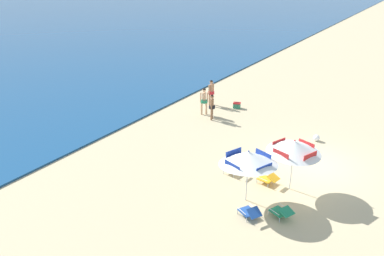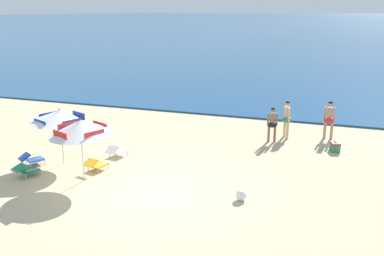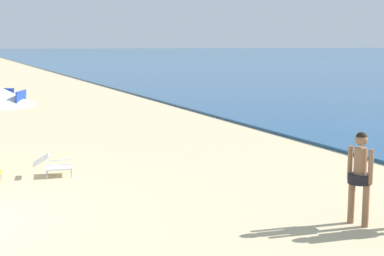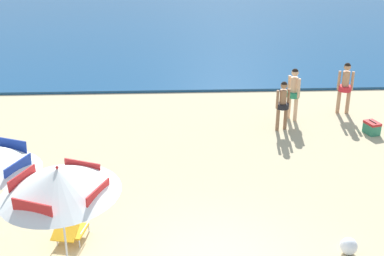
# 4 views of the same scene
# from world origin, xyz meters

# --- Properties ---
(lounge_chair_beside_umbrella) EXTENTS (0.67, 0.97, 0.52)m
(lounge_chair_beside_umbrella) POSITION_xyz_m (-2.92, 2.70, 0.27)
(lounge_chair_beside_umbrella) COLOR white
(lounge_chair_beside_umbrella) RESTS_ON ground
(person_wading_in) EXTENTS (0.46, 0.40, 1.62)m
(person_wading_in) POSITION_xyz_m (2.80, 6.94, 0.94)
(person_wading_in) COLOR #8C6042
(person_wading_in) RESTS_ON ground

